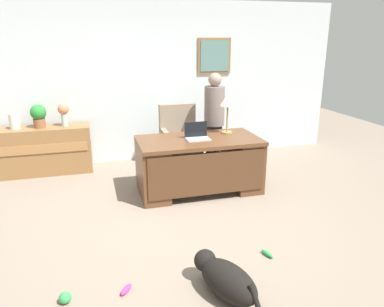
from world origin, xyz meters
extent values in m
plane|color=gray|center=(0.00, 0.00, 0.00)|extent=(12.00, 12.00, 0.00)
cube|color=silver|center=(0.00, 2.60, 1.35)|extent=(7.00, 0.12, 2.70)
cube|color=olive|center=(1.23, 2.52, 1.78)|extent=(0.60, 0.03, 0.61)
cube|color=slate|center=(1.23, 2.50, 1.78)|extent=(0.52, 0.01, 0.53)
cube|color=brown|center=(0.46, 0.88, 0.74)|extent=(1.68, 0.88, 0.05)
cube|color=brown|center=(-0.20, 0.88, 0.36)|extent=(0.36, 0.82, 0.71)
cube|color=brown|center=(1.12, 0.88, 0.36)|extent=(0.36, 0.82, 0.71)
cube|color=#4E2F1C|center=(0.46, 0.48, 0.39)|extent=(1.58, 0.04, 0.57)
cube|color=olive|center=(-1.71, 2.25, 0.37)|extent=(1.44, 0.48, 0.75)
cube|color=#A16F40|center=(-1.71, 2.00, 0.46)|extent=(1.34, 0.02, 0.14)
cube|color=gray|center=(0.43, 1.79, 0.37)|extent=(0.60, 0.58, 0.18)
cylinder|color=black|center=(0.43, 1.79, 0.14)|extent=(0.10, 0.10, 0.28)
cylinder|color=black|center=(0.43, 1.79, 0.03)|extent=(0.52, 0.52, 0.05)
cube|color=gray|center=(0.43, 2.03, 0.76)|extent=(0.60, 0.12, 0.60)
cube|color=gray|center=(0.17, 1.79, 0.57)|extent=(0.08, 0.50, 0.22)
cube|color=gray|center=(0.69, 1.79, 0.57)|extent=(0.08, 0.50, 0.22)
cylinder|color=#262323|center=(0.94, 1.65, 0.38)|extent=(0.26, 0.26, 0.76)
cylinder|color=slate|center=(0.94, 1.65, 1.06)|extent=(0.32, 0.32, 0.61)
sphere|color=gray|center=(0.94, 1.65, 1.47)|extent=(0.21, 0.21, 0.21)
ellipsoid|color=black|center=(0.05, -1.36, 0.15)|extent=(0.51, 0.68, 0.30)
sphere|color=black|center=(-0.07, -1.08, 0.19)|extent=(0.20, 0.20, 0.20)
cylinder|color=black|center=(0.16, -1.64, 0.17)|extent=(0.10, 0.15, 0.21)
cube|color=#B2B5BA|center=(0.43, 0.84, 0.77)|extent=(0.32, 0.22, 0.01)
cube|color=black|center=(0.43, 0.95, 0.88)|extent=(0.32, 0.01, 0.21)
cylinder|color=#9E8447|center=(0.94, 1.06, 0.78)|extent=(0.16, 0.16, 0.02)
cylinder|color=#9E8447|center=(0.94, 1.06, 0.98)|extent=(0.02, 0.02, 0.38)
cone|color=silver|center=(0.94, 1.06, 1.26)|extent=(0.22, 0.22, 0.18)
cylinder|color=#A6C0BD|center=(-1.36, 2.25, 0.85)|extent=(0.09, 0.09, 0.20)
sphere|color=#ED7A57|center=(-1.36, 2.25, 1.02)|extent=(0.17, 0.17, 0.17)
cylinder|color=silver|center=(-2.08, 2.25, 0.87)|extent=(0.15, 0.15, 0.24)
cylinder|color=brown|center=(-1.73, 2.25, 0.82)|extent=(0.18, 0.18, 0.14)
sphere|color=#2A8233|center=(-1.73, 2.25, 0.99)|extent=(0.24, 0.24, 0.24)
sphere|color=green|center=(-1.27, -1.08, 0.05)|extent=(0.10, 0.10, 0.10)
ellipsoid|color=green|center=(0.65, -0.90, 0.03)|extent=(0.09, 0.17, 0.05)
ellipsoid|color=#D8338C|center=(-0.77, -1.07, 0.03)|extent=(0.13, 0.15, 0.05)
camera|label=1|loc=(-0.94, -3.78, 2.09)|focal=34.35mm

